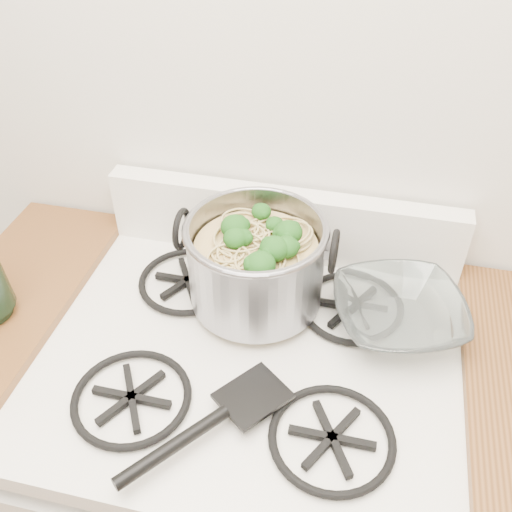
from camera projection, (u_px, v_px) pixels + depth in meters
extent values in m
plane|color=silver|center=(293.00, 45.00, 1.01)|extent=(3.60, 0.00, 3.60)
cube|color=white|center=(251.00, 488.00, 1.37)|extent=(0.76, 0.65, 0.81)
cube|color=white|center=(250.00, 360.00, 1.07)|extent=(0.76, 0.65, 0.04)
cube|color=black|center=(250.00, 349.00, 1.04)|extent=(0.60, 0.56, 0.02)
cube|color=silver|center=(57.00, 437.00, 1.44)|extent=(0.25, 0.65, 0.88)
cube|color=#532F14|center=(5.00, 309.00, 1.14)|extent=(0.25, 0.65, 0.04)
cylinder|color=gray|center=(256.00, 263.00, 1.08)|extent=(0.26, 0.26, 0.17)
torus|color=gray|center=(256.00, 229.00, 1.03)|extent=(0.27, 0.27, 0.01)
torus|color=black|center=(182.00, 229.00, 1.07)|extent=(0.01, 0.08, 0.08)
torus|color=black|center=(334.00, 251.00, 1.02)|extent=(0.01, 0.08, 0.08)
cylinder|color=tan|center=(256.00, 272.00, 1.09)|extent=(0.23, 0.23, 0.13)
sphere|color=#1B4E14|center=(256.00, 238.00, 1.04)|extent=(0.04, 0.04, 0.04)
sphere|color=#1B4E14|center=(256.00, 238.00, 1.04)|extent=(0.04, 0.04, 0.04)
sphere|color=#1B4E14|center=(256.00, 238.00, 1.04)|extent=(0.04, 0.04, 0.04)
sphere|color=#1B4E14|center=(256.00, 238.00, 1.04)|extent=(0.04, 0.04, 0.04)
sphere|color=#1B4E14|center=(256.00, 238.00, 1.04)|extent=(0.04, 0.04, 0.04)
sphere|color=#1B4E14|center=(256.00, 238.00, 1.04)|extent=(0.04, 0.04, 0.04)
sphere|color=#1B4E14|center=(256.00, 238.00, 1.04)|extent=(0.04, 0.04, 0.04)
sphere|color=#1B4E14|center=(256.00, 238.00, 1.04)|extent=(0.04, 0.04, 0.04)
sphere|color=#1B4E14|center=(256.00, 238.00, 1.04)|extent=(0.04, 0.04, 0.04)
sphere|color=#1B4E14|center=(256.00, 238.00, 1.04)|extent=(0.04, 0.04, 0.04)
sphere|color=#1B4E14|center=(256.00, 238.00, 1.04)|extent=(0.04, 0.04, 0.04)
sphere|color=#1B4E14|center=(256.00, 238.00, 1.04)|extent=(0.04, 0.04, 0.04)
imported|color=white|center=(397.00, 319.00, 1.07)|extent=(0.12, 0.12, 0.02)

